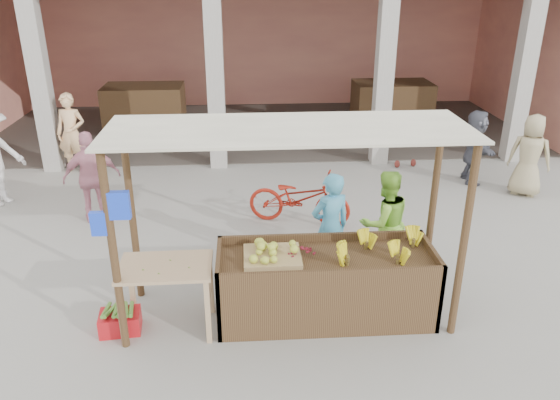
{
  "coord_description": "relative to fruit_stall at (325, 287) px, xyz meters",
  "views": [
    {
      "loc": [
        -0.43,
        -5.64,
        3.99
      ],
      "look_at": [
        0.03,
        1.2,
        1.05
      ],
      "focal_mm": 35.0,
      "sensor_mm": 36.0,
      "label": 1
    }
  ],
  "objects": [
    {
      "name": "ground",
      "position": [
        -0.5,
        0.0,
        -0.4
      ],
      "size": [
        60.0,
        60.0,
        0.0
      ],
      "primitive_type": "plane",
      "color": "gray",
      "rests_on": "ground"
    },
    {
      "name": "shopper_e",
      "position": [
        -4.49,
        5.47,
        0.47
      ],
      "size": [
        0.7,
        0.57,
        1.73
      ],
      "primitive_type": "imported",
      "rotation": [
        0.0,
        0.0,
        -0.13
      ],
      "color": "#F2BC83",
      "rests_on": "ground"
    },
    {
      "name": "banana_heap",
      "position": [
        0.64,
        0.02,
        0.49
      ],
      "size": [
        1.02,
        0.55,
        0.18
      ],
      "primitive_type": null,
      "color": "yellow",
      "rests_on": "fruit_stall"
    },
    {
      "name": "fruit_stall",
      "position": [
        0.0,
        0.0,
        0.0
      ],
      "size": [
        2.6,
        0.95,
        0.8
      ],
      "primitive_type": "cube",
      "color": "#503920",
      "rests_on": "ground"
    },
    {
      "name": "side_table",
      "position": [
        -1.88,
        -0.15,
        0.32
      ],
      "size": [
        1.06,
        0.72,
        0.86
      ],
      "rotation": [
        0.0,
        0.0,
        0.01
      ],
      "color": "tan",
      "rests_on": "ground"
    },
    {
      "name": "produce_sacks",
      "position": [
        2.52,
        5.29,
        -0.08
      ],
      "size": [
        0.83,
        0.52,
        0.63
      ],
      "color": "maroon",
      "rests_on": "ground"
    },
    {
      "name": "melon_tray",
      "position": [
        -0.64,
        0.03,
        0.49
      ],
      "size": [
        0.67,
        0.58,
        0.19
      ],
      "color": "tan",
      "rests_on": "fruit_stall"
    },
    {
      "name": "motorcycle",
      "position": [
        -0.05,
        2.65,
        0.07
      ],
      "size": [
        1.12,
        1.9,
        0.94
      ],
      "primitive_type": "imported",
      "rotation": [
        0.0,
        0.0,
        1.27
      ],
      "color": "maroon",
      "rests_on": "ground"
    },
    {
      "name": "red_crate",
      "position": [
        -2.46,
        -0.16,
        -0.28
      ],
      "size": [
        0.5,
        0.38,
        0.24
      ],
      "primitive_type": "cube",
      "rotation": [
        0.0,
        0.0,
        0.1
      ],
      "color": "#B51318",
      "rests_on": "ground"
    },
    {
      "name": "market_building",
      "position": [
        -0.45,
        8.93,
        2.3
      ],
      "size": [
        14.4,
        6.4,
        4.2
      ],
      "color": "#EB997B",
      "rests_on": "ground"
    },
    {
      "name": "vendor_blue",
      "position": [
        0.18,
        0.88,
        0.42
      ],
      "size": [
        0.73,
        0.63,
        1.65
      ],
      "primitive_type": "imported",
      "rotation": [
        0.0,
        0.0,
        3.48
      ],
      "color": "#47A1C7",
      "rests_on": "ground"
    },
    {
      "name": "stall_awning",
      "position": [
        -0.51,
        0.06,
        1.58
      ],
      "size": [
        4.09,
        1.35,
        2.39
      ],
      "color": "#503920",
      "rests_on": "ground"
    },
    {
      "name": "shopper_d",
      "position": [
        3.58,
        4.35,
        0.37
      ],
      "size": [
        0.76,
        1.49,
        1.54
      ],
      "primitive_type": "imported",
      "rotation": [
        0.0,
        0.0,
        1.44
      ],
      "color": "#4E505C",
      "rests_on": "ground"
    },
    {
      "name": "berry_heap",
      "position": [
        -0.29,
        0.05,
        0.47
      ],
      "size": [
        0.47,
        0.38,
        0.15
      ],
      "primitive_type": "ellipsoid",
      "color": "maroon",
      "rests_on": "fruit_stall"
    },
    {
      "name": "papaya_pile",
      "position": [
        -1.88,
        -0.15,
        0.55
      ],
      "size": [
        0.65,
        0.37,
        0.19
      ],
      "primitive_type": null,
      "color": "#4D872C",
      "rests_on": "side_table"
    },
    {
      "name": "shopper_b",
      "position": [
        -3.48,
        2.99,
        0.43
      ],
      "size": [
        1.09,
        0.78,
        1.67
      ],
      "primitive_type": "imported",
      "rotation": [
        0.0,
        0.0,
        3.43
      ],
      "color": "#CF8394",
      "rests_on": "ground"
    },
    {
      "name": "shopper_c",
      "position": [
        4.33,
        3.63,
        0.46
      ],
      "size": [
        0.99,
        0.9,
        1.71
      ],
      "primitive_type": "imported",
      "rotation": [
        0.0,
        0.0,
        2.56
      ],
      "color": "tan",
      "rests_on": "ground"
    },
    {
      "name": "plantain_bundle",
      "position": [
        -2.46,
        -0.16,
        -0.12
      ],
      "size": [
        0.39,
        0.27,
        0.08
      ],
      "primitive_type": null,
      "color": "#4F802E",
      "rests_on": "red_crate"
    },
    {
      "name": "vendor_green",
      "position": [
        0.95,
        1.0,
        0.4
      ],
      "size": [
        0.85,
        0.62,
        1.59
      ],
      "primitive_type": "imported",
      "rotation": [
        0.0,
        0.0,
        3.4
      ],
      "color": "#93D841",
      "rests_on": "ground"
    }
  ]
}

